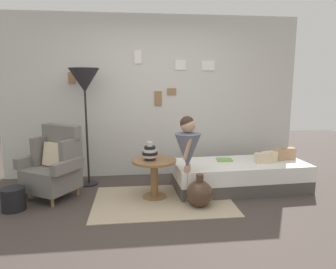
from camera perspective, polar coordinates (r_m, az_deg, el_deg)
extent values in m
plane|color=#423833|center=(3.42, -0.73, -17.06)|extent=(12.00, 12.00, 0.00)
cube|color=beige|center=(5.00, -3.03, 7.04)|extent=(4.80, 0.10, 2.60)
cube|color=white|center=(5.08, 7.59, 12.76)|extent=(0.21, 0.02, 0.15)
cube|color=silver|center=(5.08, 7.60, 12.76)|extent=(0.17, 0.01, 0.12)
cube|color=olive|center=(4.95, -1.89, 6.84)|extent=(0.12, 0.02, 0.24)
cube|color=#9B9B93|center=(4.95, -1.89, 6.84)|extent=(0.09, 0.01, 0.18)
cube|color=white|center=(4.94, -5.71, 14.38)|extent=(0.11, 0.02, 0.21)
cube|color=gray|center=(4.94, -5.71, 14.38)|extent=(0.09, 0.01, 0.16)
cube|color=olive|center=(5.02, -17.68, 10.13)|extent=(0.12, 0.02, 0.18)
cube|color=silver|center=(5.01, -17.69, 10.13)|extent=(0.09, 0.01, 0.14)
cube|color=white|center=(4.99, 2.34, 12.97)|extent=(0.17, 0.02, 0.15)
cube|color=#5E5E59|center=(4.99, 2.35, 12.98)|extent=(0.13, 0.01, 0.12)
cube|color=olive|center=(4.97, 0.69, 8.14)|extent=(0.15, 0.02, 0.11)
cube|color=gray|center=(4.97, 0.70, 8.13)|extent=(0.11, 0.01, 0.08)
cube|color=tan|center=(4.07, -0.98, -12.40)|extent=(1.80, 1.19, 0.01)
cylinder|color=olive|center=(4.49, -25.25, -10.46)|extent=(0.04, 0.04, 0.12)
cylinder|color=olive|center=(4.14, -20.99, -11.87)|extent=(0.04, 0.04, 0.12)
cylinder|color=olive|center=(4.76, -21.02, -9.01)|extent=(0.04, 0.04, 0.12)
cylinder|color=olive|center=(4.44, -16.72, -10.16)|extent=(0.04, 0.04, 0.12)
cube|color=slate|center=(4.39, -21.18, -7.76)|extent=(0.81, 0.79, 0.30)
cube|color=slate|center=(4.43, -19.36, -1.78)|extent=(0.58, 0.44, 0.55)
cube|color=slate|center=(4.55, -22.78, -2.77)|extent=(0.23, 0.30, 0.39)
cube|color=slate|center=(4.18, -18.06, -3.56)|extent=(0.23, 0.30, 0.39)
cube|color=slate|center=(4.56, -24.38, -4.45)|extent=(0.35, 0.47, 0.14)
cube|color=slate|center=(4.08, -18.41, -5.68)|extent=(0.35, 0.47, 0.14)
cube|color=beige|center=(4.37, -20.50, -3.56)|extent=(0.39, 0.33, 0.33)
cube|color=#4C4742|center=(4.61, 13.33, -8.84)|extent=(1.94, 0.89, 0.18)
cube|color=white|center=(4.55, 13.43, -6.45)|extent=(1.94, 0.89, 0.22)
cube|color=tan|center=(4.88, 21.75, -3.37)|extent=(0.19, 0.12, 0.18)
cube|color=tan|center=(4.78, 20.05, -3.58)|extent=(0.18, 0.12, 0.17)
cube|color=beige|center=(4.64, 18.63, -3.99)|extent=(0.21, 0.15, 0.15)
cube|color=beige|center=(4.55, 17.50, -4.27)|extent=(0.22, 0.12, 0.14)
cylinder|color=olive|center=(4.20, -2.57, -11.61)|extent=(0.33, 0.33, 0.02)
cylinder|color=olive|center=(4.12, -2.60, -8.40)|extent=(0.10, 0.10, 0.48)
cylinder|color=olive|center=(4.04, -2.62, -4.98)|extent=(0.59, 0.59, 0.03)
cylinder|color=black|center=(4.03, -3.42, -4.55)|extent=(0.15, 0.15, 0.04)
cylinder|color=silver|center=(4.02, -3.43, -4.04)|extent=(0.18, 0.18, 0.04)
cylinder|color=black|center=(4.01, -3.44, -3.52)|extent=(0.21, 0.21, 0.04)
cylinder|color=silver|center=(4.00, -3.44, -3.00)|extent=(0.18, 0.18, 0.04)
cylinder|color=black|center=(3.99, -3.45, -2.48)|extent=(0.15, 0.15, 0.04)
cylinder|color=silver|center=(3.98, -3.45, -1.80)|extent=(0.07, 0.07, 0.06)
cylinder|color=black|center=(4.85, -14.66, -8.94)|extent=(0.28, 0.28, 0.02)
cylinder|color=black|center=(4.65, -15.11, 0.79)|extent=(0.03, 0.03, 1.64)
cone|color=#232328|center=(4.59, -15.53, 9.84)|extent=(0.44, 0.44, 0.35)
cylinder|color=tan|center=(3.97, 3.54, -9.40)|extent=(0.07, 0.07, 0.48)
cylinder|color=tan|center=(4.06, 3.77, -8.94)|extent=(0.07, 0.07, 0.48)
cone|color=slate|center=(3.90, 3.72, -3.12)|extent=(0.34, 0.34, 0.46)
cylinder|color=slate|center=(3.86, 3.75, -0.93)|extent=(0.17, 0.17, 0.17)
cylinder|color=tan|center=(3.76, 3.75, -2.58)|extent=(0.14, 0.09, 0.31)
cylinder|color=tan|center=(3.99, 4.29, -1.84)|extent=(0.14, 0.09, 0.31)
sphere|color=tan|center=(3.83, 3.78, 1.77)|extent=(0.19, 0.19, 0.19)
sphere|color=#38281E|center=(3.83, 3.64, 2.13)|extent=(0.18, 0.18, 0.18)
cube|color=#7EAE51|center=(4.54, 10.63, -4.74)|extent=(0.24, 0.19, 0.03)
sphere|color=#473323|center=(3.88, 5.97, -11.05)|extent=(0.33, 0.33, 0.33)
cylinder|color=#473323|center=(3.81, 6.03, -8.13)|extent=(0.09, 0.09, 0.09)
cylinder|color=black|center=(4.22, -27.18, -10.79)|extent=(0.28, 0.28, 0.28)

